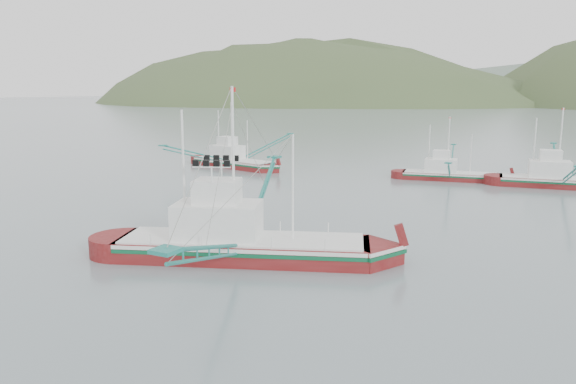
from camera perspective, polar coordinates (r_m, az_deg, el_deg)
The scene contains 6 objects.
ground at distance 39.97m, azimuth -4.11°, elevation -5.90°, with size 1200.00×1200.00×0.00m, color slate.
main_boat at distance 37.41m, azimuth -4.85°, elevation -3.12°, with size 17.24×29.16×12.30m.
bg_boat_far at distance 72.48m, azimuth 16.07°, elevation 2.31°, with size 11.90×20.68×8.45m.
bg_boat_right at distance 71.65m, azimuth 25.93°, elevation 1.67°, with size 13.77×24.12×9.82m.
bg_boat_left at distance 81.32m, azimuth -5.57°, elevation 3.76°, with size 14.17×24.51×10.05m.
headland_left at distance 440.78m, azimuth 1.27°, elevation 9.06°, with size 448.00×308.00×210.00m, color #394B26.
Camera 1 is at (20.66, -32.30, 11.29)m, focal length 35.00 mm.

